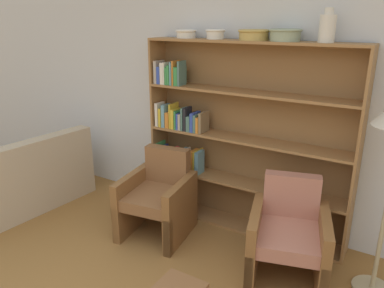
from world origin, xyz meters
TOP-DOWN VIEW (x-y plane):
  - wall_back at (0.00, 2.59)m, footprint 12.00×0.06m
  - bookshelf at (-0.38, 2.42)m, footprint 2.16×0.30m
  - bowl_sage at (-0.89, 2.40)m, footprint 0.22×0.22m
  - bowl_brass at (-0.56, 2.40)m, footprint 0.19×0.19m
  - bowl_olive at (-0.16, 2.40)m, footprint 0.30×0.30m
  - bowl_slate at (0.14, 2.40)m, footprint 0.29×0.29m
  - vase_tall at (0.49, 2.40)m, footprint 0.13×0.13m
  - couch at (-2.64, 1.52)m, footprint 1.01×1.51m
  - armchair_leather at (-0.89, 1.85)m, footprint 0.73×0.77m
  - armchair_cushioned at (0.48, 1.84)m, footprint 0.81×0.83m

SIDE VIEW (x-z plane):
  - couch at x=-2.64m, z-range -0.14..0.73m
  - armchair_leather at x=-0.89m, z-range -0.04..0.83m
  - armchair_cushioned at x=0.48m, z-range -0.04..0.83m
  - bookshelf at x=-0.38m, z-range -0.02..1.94m
  - wall_back at x=0.00m, z-range 0.00..2.75m
  - bowl_sage at x=-0.89m, z-range 1.97..2.05m
  - bowl_brass at x=-0.56m, z-range 1.97..2.06m
  - bowl_olive at x=-0.16m, z-range 1.97..2.06m
  - bowl_slate at x=0.14m, z-range 1.97..2.07m
  - vase_tall at x=0.49m, z-range 1.94..2.22m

